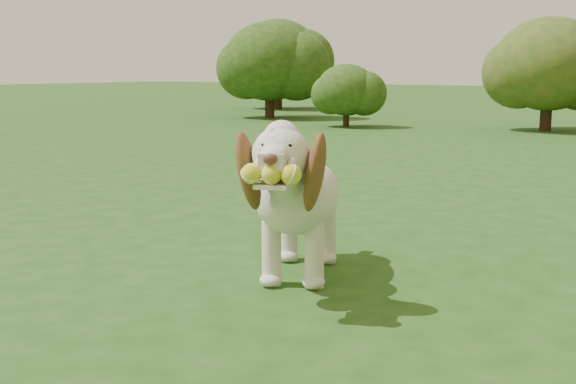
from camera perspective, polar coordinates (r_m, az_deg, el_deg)
The scene contains 6 objects.
ground at distance 3.75m, azimuth -1.97°, elevation -6.20°, with size 80.00×80.00×0.00m, color #1B4012.
dog at distance 3.51m, azimuth 0.76°, elevation -0.04°, with size 0.76×1.20×0.81m.
shrub_a at distance 12.90m, azimuth 4.64°, elevation 8.04°, with size 1.07×1.07×1.11m.
shrub_e at distance 15.20m, azimuth -1.47°, elevation 10.27°, with size 1.92×1.92×1.99m.
shrub_b at distance 12.77m, azimuth 19.92°, elevation 9.48°, with size 1.80×1.80×1.87m.
shrub_g at distance 18.67m, azimuth -0.83°, elevation 10.68°, with size 2.19×2.19×2.27m.
Camera 1 is at (2.15, -2.89, 1.03)m, focal length 45.00 mm.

